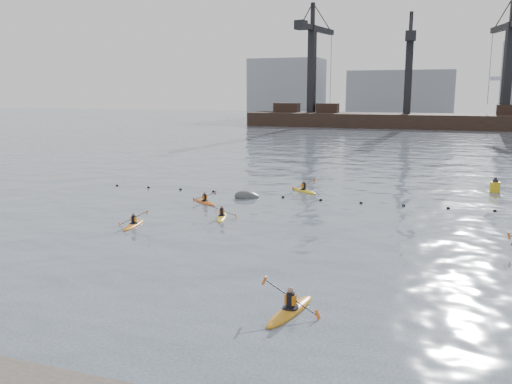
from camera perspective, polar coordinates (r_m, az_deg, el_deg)
ground at (r=21.02m, az=-10.28°, el=-12.14°), size 400.00×400.00×0.00m
float_line at (r=41.37m, az=4.90°, el=-0.67°), size 33.24×0.73×0.24m
barge_pier at (r=127.23m, az=15.43°, el=7.40°), size 72.00×19.30×29.50m
skyline at (r=167.14m, az=17.56°, el=10.48°), size 141.00×28.00×22.00m
kayaker_0 at (r=33.81m, az=-12.74°, el=-3.34°), size 1.97×2.87×1.14m
kayaker_1 at (r=20.51m, az=3.63°, el=-12.26°), size 2.39×3.52×1.35m
kayaker_2 at (r=39.85m, az=-5.42°, el=-1.02°), size 2.69×2.12×0.92m
kayaker_3 at (r=35.09m, az=-3.62°, el=-2.59°), size 1.91×2.88×1.07m
kayaker_5 at (r=44.34m, az=5.06°, el=0.18°), size 2.93×2.62×1.13m
mooring_buoy at (r=41.62m, az=-0.89°, el=-0.61°), size 2.56×2.12×1.45m
nav_buoy at (r=47.94m, az=23.86°, el=0.50°), size 0.79×0.79×1.44m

